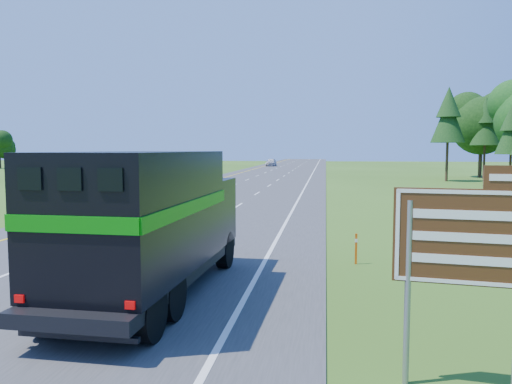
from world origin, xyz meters
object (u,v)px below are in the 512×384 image
at_px(white_suv, 199,182).
at_px(exit_sign, 466,246).
at_px(horse_truck, 151,220).
at_px(far_car, 271,162).

distance_m(white_suv, exit_sign, 35.79).
bearing_deg(horse_truck, far_car, 96.55).
relative_size(horse_truck, far_car, 1.72).
distance_m(horse_truck, far_car, 95.03).
bearing_deg(exit_sign, far_car, 106.14).
xyz_separation_m(white_suv, exit_sign, (12.80, -33.40, 1.39)).
xyz_separation_m(far_car, exit_sign, (13.73, -98.71, 1.41)).
relative_size(horse_truck, exit_sign, 2.37).
bearing_deg(white_suv, horse_truck, -79.20).
relative_size(white_suv, far_car, 1.26).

